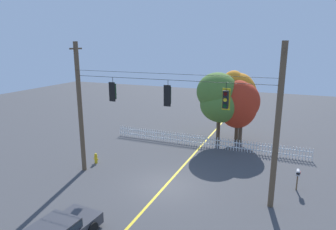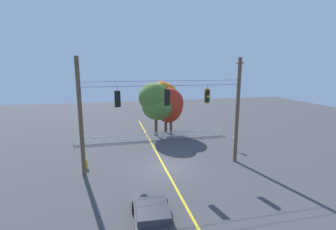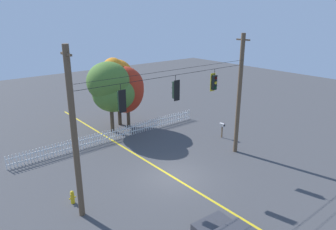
{
  "view_description": "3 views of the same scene",
  "coord_description": "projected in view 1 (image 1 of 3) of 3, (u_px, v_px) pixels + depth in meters",
  "views": [
    {
      "loc": [
        6.53,
        -15.36,
        8.6
      ],
      "look_at": [
        0.03,
        0.32,
        4.47
      ],
      "focal_mm": 31.32,
      "sensor_mm": 36.0,
      "label": 1
    },
    {
      "loc": [
        -3.99,
        -18.13,
        7.99
      ],
      "look_at": [
        0.22,
        -0.17,
        4.37
      ],
      "focal_mm": 26.14,
      "sensor_mm": 36.0,
      "label": 2
    },
    {
      "loc": [
        -11.45,
        -13.54,
        10.02
      ],
      "look_at": [
        -0.3,
        0.13,
        4.23
      ],
      "focal_mm": 33.25,
      "sensor_mm": 36.0,
      "label": 3
    }
  ],
  "objects": [
    {
      "name": "traffic_signal_southbound_primary",
      "position": [
        226.0,
        99.0,
        15.61
      ],
      "size": [
        0.43,
        0.38,
        1.49
      ],
      "color": "black"
    },
    {
      "name": "signal_support_span",
      "position": [
        165.0,
        116.0,
        17.2
      ],
      "size": [
        12.69,
        1.1,
        8.76
      ],
      "color": "brown",
      "rests_on": "ground"
    },
    {
      "name": "ground",
      "position": [
        166.0,
        186.0,
        18.25
      ],
      "size": [
        80.0,
        80.0,
        0.0
      ],
      "primitive_type": "plane",
      "color": "#424244"
    },
    {
      "name": "white_picket_fence",
      "position": [
        205.0,
        141.0,
        25.04
      ],
      "size": [
        16.74,
        0.06,
        0.97
      ],
      "color": "white",
      "rests_on": "ground"
    },
    {
      "name": "lane_centerline_stripe",
      "position": [
        166.0,
        186.0,
        18.25
      ],
      "size": [
        0.16,
        36.0,
        0.01
      ],
      "primitive_type": "cube",
      "color": "gold",
      "rests_on": "ground"
    },
    {
      "name": "fire_hydrant",
      "position": [
        96.0,
        158.0,
        21.62
      ],
      "size": [
        0.38,
        0.22,
        0.77
      ],
      "color": "gold",
      "rests_on": "ground"
    },
    {
      "name": "traffic_signal_westbound_side",
      "position": [
        113.0,
        91.0,
        18.21
      ],
      "size": [
        0.43,
        0.38,
        1.5
      ],
      "color": "black"
    },
    {
      "name": "autumn_maple_near_fence",
      "position": [
        220.0,
        98.0,
        25.45
      ],
      "size": [
        4.03,
        3.67,
        6.23
      ],
      "color": "#473828",
      "rests_on": "ground"
    },
    {
      "name": "traffic_signal_northbound_secondary",
      "position": [
        168.0,
        95.0,
        16.83
      ],
      "size": [
        0.43,
        0.38,
        1.51
      ],
      "color": "black"
    },
    {
      "name": "roadside_mailbox",
      "position": [
        298.0,
        174.0,
        17.46
      ],
      "size": [
        0.25,
        0.44,
        1.3
      ],
      "color": "brown",
      "rests_on": "ground"
    },
    {
      "name": "autumn_oak_far_east",
      "position": [
        239.0,
        103.0,
        25.17
      ],
      "size": [
        3.57,
        3.23,
        5.63
      ],
      "color": "#473828",
      "rests_on": "ground"
    },
    {
      "name": "autumn_maple_mid",
      "position": [
        236.0,
        96.0,
        26.0
      ],
      "size": [
        3.42,
        2.89,
        6.35
      ],
      "color": "#473828",
      "rests_on": "ground"
    }
  ]
}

